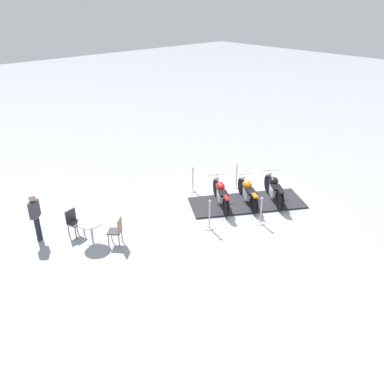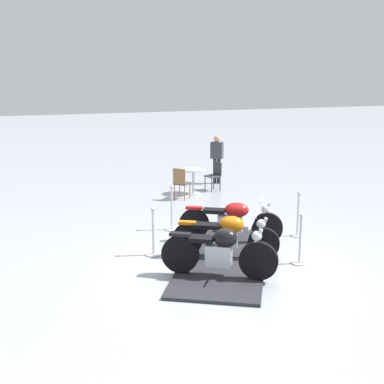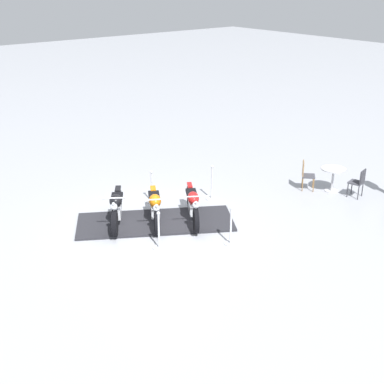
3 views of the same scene
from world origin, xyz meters
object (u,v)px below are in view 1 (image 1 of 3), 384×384
stanchion_left_mid (261,215)px  bystander_person (35,213)px  cafe_table (91,227)px  stanchion_right_rear (193,183)px  cafe_chair_across_table (74,221)px  stanchion_right_mid (236,180)px  stanchion_left_rear (209,220)px  motorcycle_maroon (221,193)px  motorcycle_black (274,188)px  motorcycle_copper (248,191)px  cafe_chair_near_table (117,230)px

stanchion_left_mid → bystander_person: bystander_person is taller
stanchion_left_mid → cafe_table: bearing=60.1°
stanchion_right_rear → cafe_chair_across_table: bearing=87.8°
cafe_table → stanchion_right_mid: bearing=-93.0°
stanchion_left_rear → bystander_person: size_ratio=0.68×
motorcycle_maroon → stanchion_left_mid: motorcycle_maroon is taller
stanchion_right_rear → bystander_person: bearing=83.3°
stanchion_left_rear → stanchion_right_rear: size_ratio=1.05×
motorcycle_black → stanchion_left_mid: 1.83m
motorcycle_black → stanchion_right_rear: (2.72, 1.70, -0.18)m
bystander_person → motorcycle_copper: bearing=19.3°
motorcycle_copper → cafe_table: size_ratio=2.38×
stanchion_left_rear → cafe_chair_near_table: bearing=65.6°
stanchion_right_mid → cafe_chair_near_table: 5.92m
motorcycle_copper → motorcycle_maroon: 1.04m
motorcycle_copper → stanchion_left_rear: bearing=129.5°
motorcycle_black → cafe_table: motorcycle_black is taller
cafe_table → cafe_chair_across_table: bearing=14.0°
cafe_chair_across_table → stanchion_left_rear: bearing=39.1°
motorcycle_copper → stanchion_left_rear: stanchion_left_rear is taller
stanchion_left_rear → stanchion_left_mid: stanchion_left_rear is taller
stanchion_right_rear → cafe_table: stanchion_right_rear is taller
cafe_table → bystander_person: bearing=41.9°
cafe_table → cafe_chair_across_table: (0.80, 0.20, -0.05)m
cafe_chair_near_table → bystander_person: bearing=-0.1°
stanchion_right_mid → cafe_chair_across_table: (1.14, 6.66, 0.20)m
motorcycle_black → bystander_person: size_ratio=1.11×
motorcycle_maroon → cafe_chair_across_table: size_ratio=2.17×
cafe_chair_near_table → cafe_table: bearing=0.0°
stanchion_right_mid → cafe_chair_near_table: size_ratio=1.09×
cafe_chair_near_table → bystander_person: 2.64m
motorcycle_copper → cafe_chair_across_table: 6.37m
stanchion_left_rear → motorcycle_black: bearing=-93.8°
stanchion_left_mid → bystander_person: 7.43m
stanchion_right_rear → bystander_person: size_ratio=0.65×
stanchion_left_rear → bystander_person: 5.62m
motorcycle_black → cafe_chair_near_table: size_ratio=1.93×
stanchion_right_mid → stanchion_left_rear: bearing=116.8°
motorcycle_maroon → stanchion_left_rear: (-0.88, 1.45, -0.20)m
stanchion_left_rear → bystander_person: (3.22, 4.57, 0.64)m
motorcycle_maroon → stanchion_right_mid: motorcycle_maroon is taller
stanchion_left_mid → bystander_person: bearing=55.8°
stanchion_right_mid → motorcycle_black: bearing=-175.4°
cafe_chair_across_table → bystander_person: 1.20m
stanchion_right_rear → cafe_chair_across_table: stanchion_right_rear is taller
stanchion_left_rear → motorcycle_copper: bearing=-82.0°
motorcycle_maroon → cafe_chair_near_table: (0.41, 4.27, 0.00)m
motorcycle_maroon → stanchion_right_rear: 1.64m
motorcycle_maroon → stanchion_left_rear: bearing=153.8°
stanchion_left_mid → cafe_chair_across_table: stanchion_left_mid is taller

